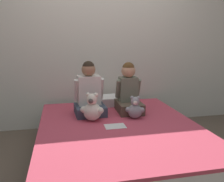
# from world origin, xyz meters

# --- Properties ---
(ground_plane) EXTENTS (14.00, 14.00, 0.00)m
(ground_plane) POSITION_xyz_m (0.00, 0.00, 0.00)
(ground_plane) COLOR brown
(wall_behind_bed) EXTENTS (8.00, 0.06, 2.50)m
(wall_behind_bed) POSITION_xyz_m (0.00, 1.12, 1.25)
(wall_behind_bed) COLOR silver
(wall_behind_bed) RESTS_ON ground_plane
(bed) EXTENTS (1.63, 1.95, 0.38)m
(bed) POSITION_xyz_m (0.00, 0.00, 0.19)
(bed) COLOR #2D2D33
(bed) RESTS_ON ground_plane
(child_on_left) EXTENTS (0.36, 0.36, 0.62)m
(child_on_left) POSITION_xyz_m (-0.25, 0.44, 0.63)
(child_on_left) COLOR #384251
(child_on_left) RESTS_ON bed
(child_on_right) EXTENTS (0.31, 0.39, 0.60)m
(child_on_right) POSITION_xyz_m (0.22, 0.44, 0.62)
(child_on_right) COLOR brown
(child_on_right) RESTS_ON bed
(teddy_bear_held_by_left_child) EXTENTS (0.24, 0.19, 0.31)m
(teddy_bear_held_by_left_child) POSITION_xyz_m (-0.25, 0.19, 0.51)
(teddy_bear_held_by_left_child) COLOR silver
(teddy_bear_held_by_left_child) RESTS_ON bed
(teddy_bear_held_by_right_child) EXTENTS (0.20, 0.16, 0.25)m
(teddy_bear_held_by_right_child) POSITION_xyz_m (0.22, 0.17, 0.49)
(teddy_bear_held_by_right_child) COLOR #939399
(teddy_bear_held_by_right_child) RESTS_ON bed
(pillow_at_headboard) EXTENTS (0.51, 0.31, 0.11)m
(pillow_at_headboard) POSITION_xyz_m (0.00, 0.79, 0.44)
(pillow_at_headboard) COLOR white
(pillow_at_headboard) RESTS_ON bed
(sign_card) EXTENTS (0.21, 0.15, 0.00)m
(sign_card) POSITION_xyz_m (-0.05, -0.04, 0.38)
(sign_card) COLOR white
(sign_card) RESTS_ON bed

